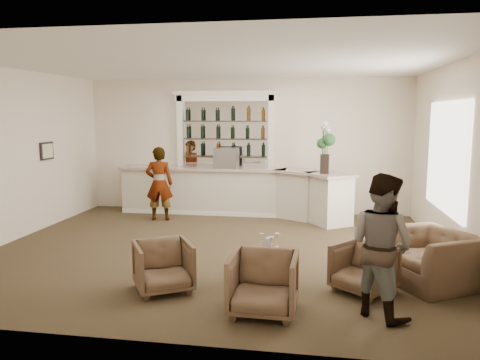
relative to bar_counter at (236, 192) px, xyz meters
name	(u,v)px	position (x,y,z in m)	size (l,w,h in m)	color
ground	(216,250)	(0.16, -3.00, -0.57)	(8.00, 8.00, 0.00)	#4D3E26
room_shell	(232,119)	(0.33, -2.29, 1.77)	(8.04, 7.02, 3.32)	#F1E0C8
bar_counter	(236,192)	(0.00, 0.00, 0.00)	(5.72, 1.80, 1.14)	white
back_bar_alcove	(225,131)	(-0.34, 0.41, 1.46)	(2.64, 0.25, 3.00)	white
cocktail_table	(269,265)	(1.28, -4.46, -0.32)	(0.63, 0.63, 0.50)	#492C1F
sommelier	(159,184)	(-1.64, -0.84, 0.28)	(0.62, 0.41, 1.70)	gray
guest	(381,245)	(2.71, -5.37, 0.30)	(0.85, 0.66, 1.74)	gray
armchair_left	(163,266)	(-0.13, -5.05, -0.23)	(0.74, 0.76, 0.70)	brown
armchair_center	(263,284)	(1.32, -5.56, -0.20)	(0.81, 0.83, 0.76)	brown
armchair_right	(364,268)	(2.60, -4.65, -0.24)	(0.71, 0.73, 0.67)	brown
armchair_far	(430,258)	(3.56, -4.19, -0.19)	(1.18, 1.03, 0.77)	brown
espresso_machine	(226,158)	(-0.23, 0.02, 0.81)	(0.56, 0.47, 0.49)	#AEAEB2
flower_vase	(325,145)	(2.09, -0.64, 1.20)	(0.30, 0.30, 1.12)	black
wine_glass_bar_left	(266,165)	(0.74, -0.02, 0.67)	(0.07, 0.07, 0.21)	white
wine_glass_bar_right	(217,164)	(-0.44, -0.04, 0.67)	(0.07, 0.07, 0.21)	white
wine_glass_tbl_a	(262,240)	(1.16, -4.43, 0.03)	(0.07, 0.07, 0.21)	white
wine_glass_tbl_b	(277,240)	(1.38, -4.38, 0.03)	(0.07, 0.07, 0.21)	white
wine_glass_tbl_c	(271,244)	(1.32, -4.59, 0.03)	(0.07, 0.07, 0.21)	white
napkin_holder	(269,242)	(1.26, -4.32, -0.01)	(0.08, 0.08, 0.12)	silver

